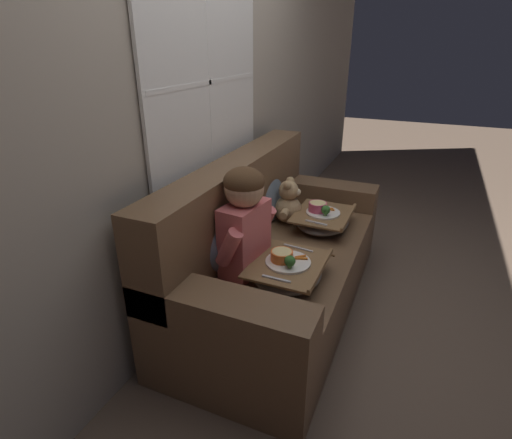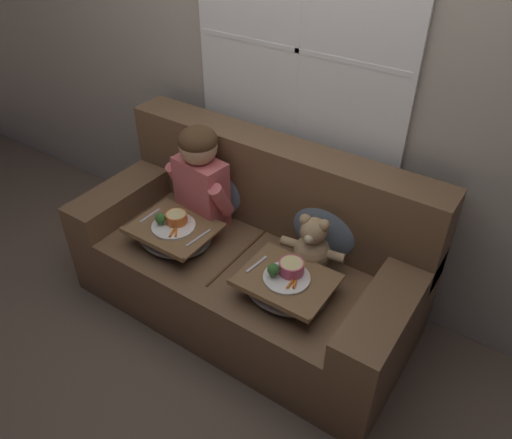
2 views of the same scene
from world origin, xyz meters
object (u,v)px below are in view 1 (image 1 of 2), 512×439
at_px(throw_pillow_behind_teddy, 269,193).
at_px(teddy_bear, 289,204).
at_px(child_figure, 245,217).
at_px(couch, 273,257).
at_px(lap_tray_child, 288,270).
at_px(lap_tray_teddy, 322,219).
at_px(throw_pillow_behind_child, 222,235).

height_order(throw_pillow_behind_teddy, teddy_bear, throw_pillow_behind_teddy).
xyz_separation_m(throw_pillow_behind_teddy, child_figure, (-0.69, -0.14, 0.13)).
relative_size(couch, lap_tray_child, 4.23).
xyz_separation_m(teddy_bear, lap_tray_teddy, (-0.00, -0.24, -0.07)).
distance_m(throw_pillow_behind_teddy, teddy_bear, 0.15).
bearing_deg(couch, lap_tray_child, -148.33).
xyz_separation_m(throw_pillow_behind_child, lap_tray_teddy, (0.69, -0.38, -0.13)).
distance_m(couch, teddy_bear, 0.41).
bearing_deg(teddy_bear, throw_pillow_behind_teddy, 90.24).
xyz_separation_m(couch, lap_tray_teddy, (0.35, -0.21, 0.15)).
distance_m(child_figure, teddy_bear, 0.72).
relative_size(lap_tray_child, lap_tray_teddy, 1.00).
distance_m(throw_pillow_behind_child, lap_tray_child, 0.40).
xyz_separation_m(throw_pillow_behind_child, lap_tray_child, (-0.00, -0.38, -0.13)).
height_order(throw_pillow_behind_teddy, lap_tray_teddy, throw_pillow_behind_teddy).
bearing_deg(couch, child_figure, 175.61).
xyz_separation_m(throw_pillow_behind_child, teddy_bear, (0.69, -0.14, -0.06)).
height_order(teddy_bear, lap_tray_child, teddy_bear).
height_order(child_figure, lap_tray_child, child_figure).
relative_size(child_figure, lap_tray_teddy, 1.35).
relative_size(throw_pillow_behind_child, lap_tray_child, 0.96).
bearing_deg(throw_pillow_behind_teddy, teddy_bear, -89.76).
height_order(lap_tray_child, lap_tray_teddy, lap_tray_teddy).
bearing_deg(throw_pillow_behind_child, lap_tray_teddy, -28.62).
bearing_deg(teddy_bear, couch, -176.14).
relative_size(teddy_bear, lap_tray_teddy, 0.78).
height_order(throw_pillow_behind_child, teddy_bear, throw_pillow_behind_child).
distance_m(teddy_bear, lap_tray_child, 0.74).
bearing_deg(child_figure, teddy_bear, -0.26).
distance_m(lap_tray_child, lap_tray_teddy, 0.69).
distance_m(throw_pillow_behind_child, throw_pillow_behind_teddy, 0.69).
bearing_deg(lap_tray_teddy, lap_tray_child, -179.94).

